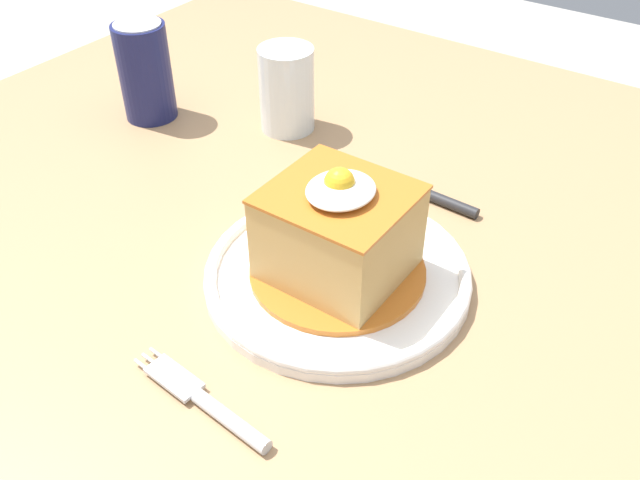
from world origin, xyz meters
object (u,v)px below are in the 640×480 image
at_px(main_plate, 337,273).
at_px(fork, 212,406).
at_px(soda_can, 145,71).
at_px(knife, 427,194).
at_px(drinking_glass, 287,95).

xyz_separation_m(main_plate, fork, (-0.18, -0.00, -0.00)).
xyz_separation_m(fork, soda_can, (0.31, 0.38, 0.06)).
distance_m(main_plate, knife, 0.17).
distance_m(fork, knife, 0.35).
bearing_deg(soda_can, main_plate, -108.78).
relative_size(main_plate, soda_can, 2.01).
distance_m(soda_can, drinking_glass, 0.18).
bearing_deg(soda_can, drinking_glass, -64.76).
bearing_deg(main_plate, fork, -178.49).
relative_size(fork, knife, 0.86).
xyz_separation_m(main_plate, knife, (0.17, -0.01, -0.00)).
height_order(fork, drinking_glass, drinking_glass).
xyz_separation_m(main_plate, soda_can, (0.13, 0.38, 0.05)).
relative_size(fork, soda_can, 1.14).
height_order(fork, knife, same).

